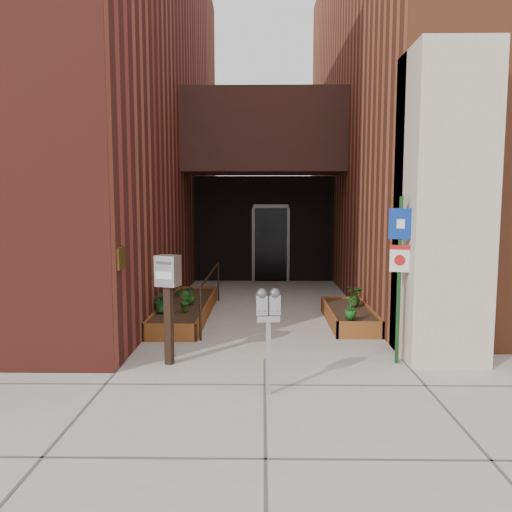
{
  "coord_description": "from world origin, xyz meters",
  "views": [
    {
      "loc": [
        -0.02,
        -7.01,
        2.28
      ],
      "look_at": [
        -0.15,
        1.8,
        1.32
      ],
      "focal_mm": 35.0,
      "sensor_mm": 36.0,
      "label": 1
    }
  ],
  "objects": [
    {
      "name": "handrail",
      "position": [
        -1.05,
        2.65,
        0.75
      ],
      "size": [
        0.04,
        3.34,
        0.9
      ],
      "color": "black",
      "rests_on": "ground"
    },
    {
      "name": "shrub_right_a",
      "position": [
        1.46,
        1.3,
        0.48
      ],
      "size": [
        0.21,
        0.21,
        0.36
      ],
      "primitive_type": "imported",
      "rotation": [
        0.0,
        0.0,
        1.53
      ],
      "color": "#1B5B1A",
      "rests_on": "planter_right"
    },
    {
      "name": "shrub_left_b",
      "position": [
        -1.46,
        1.92,
        0.48
      ],
      "size": [
        0.26,
        0.26,
        0.35
      ],
      "primitive_type": "imported",
      "rotation": [
        0.0,
        0.0,
        2.08
      ],
      "color": "#235C1A",
      "rests_on": "planter_left"
    },
    {
      "name": "ground",
      "position": [
        0.0,
        0.0,
        0.0
      ],
      "size": [
        80.0,
        80.0,
        0.0
      ],
      "primitive_type": "plane",
      "color": "#9E9991",
      "rests_on": "ground"
    },
    {
      "name": "shrub_right_b",
      "position": [
        1.8,
        2.48,
        0.48
      ],
      "size": [
        0.22,
        0.22,
        0.36
      ],
      "primitive_type": "imported",
      "rotation": [
        0.0,
        0.0,
        2.95
      ],
      "color": "#195518",
      "rests_on": "planter_right"
    },
    {
      "name": "planter_left",
      "position": [
        -1.55,
        2.7,
        0.13
      ],
      "size": [
        0.9,
        3.6,
        0.3
      ],
      "color": "brown",
      "rests_on": "ground"
    },
    {
      "name": "planter_right",
      "position": [
        1.6,
        2.2,
        0.13
      ],
      "size": [
        0.8,
        2.2,
        0.3
      ],
      "color": "brown",
      "rests_on": "ground"
    },
    {
      "name": "shrub_left_d",
      "position": [
        -1.85,
        3.46,
        0.47
      ],
      "size": [
        0.23,
        0.23,
        0.35
      ],
      "primitive_type": "imported",
      "rotation": [
        0.0,
        0.0,
        5.01
      ],
      "color": "#1A5C1A",
      "rests_on": "planter_left"
    },
    {
      "name": "shrub_right_c",
      "position": [
        1.73,
        2.42,
        0.48
      ],
      "size": [
        0.33,
        0.33,
        0.36
      ],
      "primitive_type": "imported",
      "rotation": [
        0.0,
        0.0,
        4.7
      ],
      "color": "#295919",
      "rests_on": "planter_right"
    },
    {
      "name": "parking_meter",
      "position": [
        0.04,
        -1.3,
        0.99
      ],
      "size": [
        0.29,
        0.15,
        1.28
      ],
      "color": "#A5A5A8",
      "rests_on": "ground"
    },
    {
      "name": "architecture",
      "position": [
        -0.18,
        6.89,
        4.98
      ],
      "size": [
        20.0,
        14.6,
        10.0
      ],
      "color": "maroon",
      "rests_on": "ground"
    },
    {
      "name": "shrub_left_c",
      "position": [
        -1.45,
        2.59,
        0.46
      ],
      "size": [
        0.26,
        0.26,
        0.33
      ],
      "primitive_type": "imported",
      "rotation": [
        0.0,
        0.0,
        3.97
      ],
      "color": "#1E5217",
      "rests_on": "planter_left"
    },
    {
      "name": "sign_post",
      "position": [
        1.87,
        -0.12,
        1.45
      ],
      "size": [
        0.32,
        0.12,
        2.35
      ],
      "color": "#143715",
      "rests_on": "ground"
    },
    {
      "name": "shrub_left_a",
      "position": [
        -1.85,
        1.86,
        0.5
      ],
      "size": [
        0.46,
        0.46,
        0.4
      ],
      "primitive_type": "imported",
      "rotation": [
        0.0,
        0.0,
        0.34
      ],
      "color": "#1C621F",
      "rests_on": "planter_left"
    },
    {
      "name": "payment_dropbox",
      "position": [
        -1.34,
        -0.2,
        1.11
      ],
      "size": [
        0.36,
        0.31,
        1.54
      ],
      "color": "black",
      "rests_on": "ground"
    }
  ]
}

